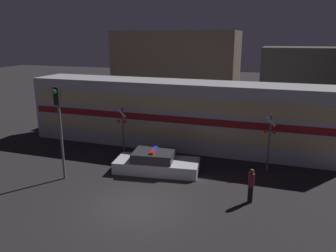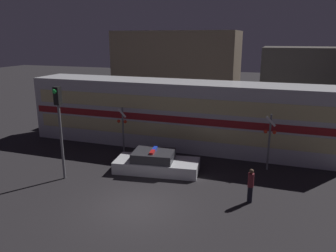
{
  "view_description": "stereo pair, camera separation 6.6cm",
  "coord_description": "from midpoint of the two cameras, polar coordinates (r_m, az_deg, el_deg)",
  "views": [
    {
      "loc": [
        5.48,
        -11.88,
        7.22
      ],
      "look_at": [
        -0.7,
        6.34,
        1.99
      ],
      "focal_mm": 35.0,
      "sensor_mm": 36.0,
      "label": 1
    },
    {
      "loc": [
        5.54,
        -11.86,
        7.22
      ],
      "look_at": [
        -0.7,
        6.34,
        1.99
      ],
      "focal_mm": 35.0,
      "sensor_mm": 36.0,
      "label": 2
    }
  ],
  "objects": [
    {
      "name": "police_car",
      "position": [
        18.28,
        -1.99,
        -6.47
      ],
      "size": [
        4.83,
        2.52,
        1.27
      ],
      "rotation": [
        0.0,
        0.0,
        0.13
      ],
      "color": "silver",
      "rests_on": "ground_plane"
    },
    {
      "name": "crossing_signal_far",
      "position": [
        21.1,
        -7.81,
        -0.06
      ],
      "size": [
        0.66,
        0.27,
        2.94
      ],
      "color": "slate",
      "rests_on": "ground_plane"
    },
    {
      "name": "traffic_light_corner",
      "position": [
        17.3,
        -18.34,
        1.77
      ],
      "size": [
        0.3,
        0.46,
        4.87
      ],
      "color": "slate",
      "rests_on": "ground_plane"
    },
    {
      "name": "building_center",
      "position": [
        27.91,
        25.64,
        5.54
      ],
      "size": [
        9.42,
        4.57,
        6.5
      ],
      "color": "#47423D",
      "rests_on": "ground_plane"
    },
    {
      "name": "pedestrian",
      "position": [
        15.3,
        14.29,
        -9.99
      ],
      "size": [
        0.27,
        0.27,
        1.61
      ],
      "color": "black",
      "rests_on": "ground_plane"
    },
    {
      "name": "train",
      "position": [
        22.09,
        1.69,
        2.1
      ],
      "size": [
        20.62,
        3.04,
        4.42
      ],
      "color": "silver",
      "rests_on": "ground_plane"
    },
    {
      "name": "crossing_signal_near",
      "position": [
        18.82,
        17.34,
        -2.06
      ],
      "size": [
        0.66,
        0.27,
        3.21
      ],
      "color": "slate",
      "rests_on": "ground_plane"
    },
    {
      "name": "building_left",
      "position": [
        30.23,
        1.64,
        8.86
      ],
      "size": [
        10.83,
        5.06,
        7.76
      ],
      "color": "brown",
      "rests_on": "ground_plane"
    },
    {
      "name": "ground_plane",
      "position": [
        14.95,
        -5.39,
        -13.74
      ],
      "size": [
        120.0,
        120.0,
        0.0
      ],
      "primitive_type": "plane",
      "color": "#262326"
    }
  ]
}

